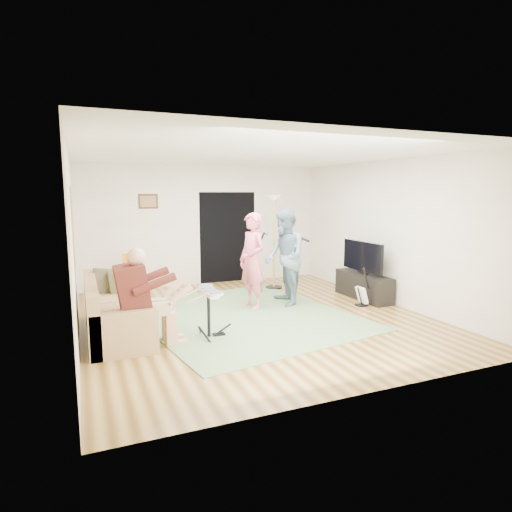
{
  "coord_description": "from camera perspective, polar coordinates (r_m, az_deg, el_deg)",
  "views": [
    {
      "loc": [
        -2.67,
        -6.45,
        2.09
      ],
      "look_at": [
        0.15,
        0.3,
        1.0
      ],
      "focal_mm": 30.0,
      "sensor_mm": 36.0,
      "label": 1
    }
  ],
  "objects": [
    {
      "name": "television",
      "position": [
        8.63,
        14.02,
        -0.04
      ],
      "size": [
        0.06,
        1.18,
        0.58
      ],
      "primitive_type": "cube",
      "color": "black",
      "rests_on": "tv_cabinet"
    },
    {
      "name": "doorway",
      "position": [
        10.03,
        -3.78,
        2.5
      ],
      "size": [
        2.1,
        0.0,
        2.1
      ],
      "primitive_type": "plane",
      "rotation": [
        1.57,
        0.0,
        0.0
      ],
      "color": "black",
      "rests_on": "walls"
    },
    {
      "name": "sofa",
      "position": [
        6.69,
        -18.71,
        -7.68
      ],
      "size": [
        0.86,
        2.08,
        0.84
      ],
      "color": "#A58252",
      "rests_on": "floor"
    },
    {
      "name": "microphone",
      "position": [
        7.71,
        0.86,
        2.56
      ],
      "size": [
        0.06,
        0.06,
        0.24
      ],
      "primitive_type": null,
      "color": "black",
      "rests_on": "singer"
    },
    {
      "name": "dining_chair",
      "position": [
        8.68,
        -16.35,
        -3.62
      ],
      "size": [
        0.49,
        0.51,
        0.91
      ],
      "rotation": [
        0.0,
        0.0,
        -0.32
      ],
      "color": "#D4B98A",
      "rests_on": "floor"
    },
    {
      "name": "floor",
      "position": [
        7.29,
        -0.15,
        -8.19
      ],
      "size": [
        6.0,
        6.0,
        0.0
      ],
      "primitive_type": "plane",
      "color": "brown",
      "rests_on": "ground"
    },
    {
      "name": "picture_frame",
      "position": [
        9.55,
        -14.19,
        7.07
      ],
      "size": [
        0.42,
        0.03,
        0.32
      ],
      "primitive_type": "cube",
      "color": "#3F2314",
      "rests_on": "walls"
    },
    {
      "name": "torchiere_lamp",
      "position": [
        9.27,
        2.44,
        4.18
      ],
      "size": [
        0.36,
        0.36,
        2.04
      ],
      "color": "black",
      "rests_on": "floor"
    },
    {
      "name": "tv_cabinet",
      "position": [
        8.77,
        14.15,
        -3.9
      ],
      "size": [
        0.4,
        1.4,
        0.5
      ],
      "primitive_type": "cube",
      "color": "black",
      "rests_on": "floor"
    },
    {
      "name": "drum_kit",
      "position": [
        6.27,
        -6.32,
        -7.94
      ],
      "size": [
        0.4,
        0.72,
        0.74
      ],
      "color": "black",
      "rests_on": "floor"
    },
    {
      "name": "singer",
      "position": [
        7.69,
        -0.51,
        -0.67
      ],
      "size": [
        0.54,
        0.71,
        1.73
      ],
      "primitive_type": "imported",
      "rotation": [
        0.0,
        0.0,
        -1.36
      ],
      "color": "#E66479",
      "rests_on": "floor"
    },
    {
      "name": "area_rug",
      "position": [
        7.34,
        -1.64,
        -8.01
      ],
      "size": [
        3.84,
        4.27,
        0.02
      ],
      "primitive_type": "cube",
      "rotation": [
        0.0,
        0.0,
        0.16
      ],
      "color": "#5C824F",
      "rests_on": "floor"
    },
    {
      "name": "drummer",
      "position": [
        6.04,
        -14.35,
        -6.74
      ],
      "size": [
        0.89,
        0.5,
        1.37
      ],
      "color": "#541F17",
      "rests_on": "sofa"
    },
    {
      "name": "window_blinds",
      "position": [
        6.67,
        -23.23,
        3.15
      ],
      "size": [
        0.0,
        2.05,
        2.05
      ],
      "primitive_type": "plane",
      "rotation": [
        1.57,
        0.0,
        1.57
      ],
      "color": "brown",
      "rests_on": "walls"
    },
    {
      "name": "ceiling",
      "position": [
        7.01,
        -0.15,
        13.47
      ],
      "size": [
        6.0,
        6.0,
        0.0
      ],
      "primitive_type": "plane",
      "rotation": [
        3.14,
        0.0,
        0.0
      ],
      "color": "white",
      "rests_on": "walls"
    },
    {
      "name": "guitar_held",
      "position": [
        7.99,
        5.16,
        2.22
      ],
      "size": [
        0.26,
        0.61,
        0.26
      ],
      "primitive_type": null,
      "rotation": [
        0.0,
        0.0,
        -0.25
      ],
      "color": "white",
      "rests_on": "guitarist"
    },
    {
      "name": "walls",
      "position": [
        7.02,
        -0.15,
        2.43
      ],
      "size": [
        5.5,
        6.0,
        2.7
      ],
      "primitive_type": null,
      "color": "white",
      "rests_on": "floor"
    },
    {
      "name": "guitar_spare",
      "position": [
        8.19,
        13.96,
        -5.07
      ],
      "size": [
        0.26,
        0.23,
        0.72
      ],
      "color": "black",
      "rests_on": "floor"
    },
    {
      "name": "guitarist",
      "position": [
        7.94,
        3.85,
        -0.17
      ],
      "size": [
        0.81,
        0.97,
        1.8
      ],
      "primitive_type": "imported",
      "rotation": [
        0.0,
        0.0,
        -1.73
      ],
      "color": "slate",
      "rests_on": "floor"
    }
  ]
}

